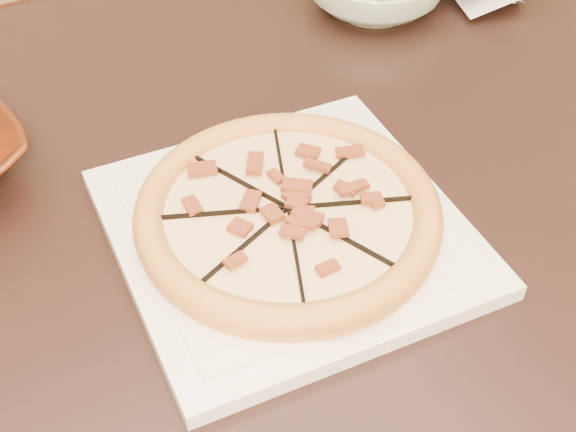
{
  "coord_description": "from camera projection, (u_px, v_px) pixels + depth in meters",
  "views": [
    {
      "loc": [
        -0.29,
        -0.51,
        1.31
      ],
      "look_at": [
        -0.01,
        -0.03,
        0.78
      ],
      "focal_mm": 50.0,
      "sensor_mm": 36.0,
      "label": 1
    }
  ],
  "objects": [
    {
      "name": "dining_table",
      "position": [
        166.0,
        253.0,
        0.91
      ],
      "size": [
        1.41,
        0.91,
        0.75
      ],
      "color": "black",
      "rests_on": "floor"
    },
    {
      "name": "plate",
      "position": [
        288.0,
        230.0,
        0.78
      ],
      "size": [
        0.36,
        0.36,
        0.02
      ],
      "color": "white",
      "rests_on": "dining_table"
    },
    {
      "name": "pizza",
      "position": [
        288.0,
        213.0,
        0.77
      ],
      "size": [
        0.3,
        0.3,
        0.03
      ],
      "color": "gold",
      "rests_on": "plate"
    }
  ]
}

